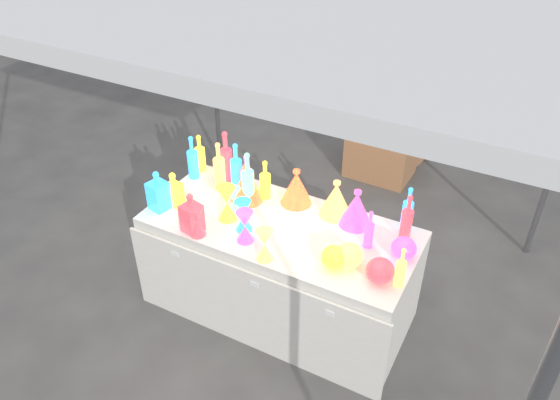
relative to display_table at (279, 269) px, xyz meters
The scene contains 33 objects.
ground 0.37m from the display_table, 90.00° to the left, with size 80.00×80.00×0.00m, color #5F5D58.
display_table is the anchor object (origin of this frame).
cardboard_box_closed 2.08m from the display_table, 89.41° to the left, with size 0.62×0.45×0.45m, color #B17850.
cardboard_box_flat 2.46m from the display_table, 89.63° to the left, with size 0.61×0.44×0.05m, color #B17850.
bottle_0 1.05m from the display_table, 158.43° to the left, with size 0.08×0.08×0.29m, color red, non-canonical shape.
bottle_1 1.02m from the display_table, 164.88° to the left, with size 0.08×0.08×0.34m, color #198B30, non-canonical shape.
bottle_2 0.88m from the display_table, 152.86° to the left, with size 0.09×0.09×0.40m, color #D45516, non-canonical shape.
bottle_3 0.68m from the display_table, 150.33° to the left, with size 0.08×0.08×0.33m, color #1C54A7, non-canonical shape.
bottle_4 0.84m from the display_table, 160.03° to the left, with size 0.08×0.08×0.35m, color #12735A, non-canonical shape.
bottle_5 0.67m from the display_table, 156.44° to the left, with size 0.09×0.09×0.39m, color #A42059, non-canonical shape.
bottle_6 0.63m from the display_table, 134.57° to the left, with size 0.08×0.08×0.29m, color red, non-canonical shape.
bottle_7 0.78m from the display_table, 152.11° to the left, with size 0.09×0.09×0.36m, color #198B30, non-canonical shape.
decanter_0 0.91m from the display_table, behind, with size 0.10×0.10×0.25m, color red, non-canonical shape.
decanter_1 0.76m from the display_table, 147.21° to the right, with size 0.12×0.12×0.28m, color #D45516, non-canonical shape.
decanter_2 0.99m from the display_table, 165.89° to the right, with size 0.12×0.12×0.29m, color #198B30, non-canonical shape.
hourglass_0 0.71m from the display_table, 141.92° to the right, with size 0.10×0.10×0.20m, color #D45516, non-canonical shape.
hourglass_1 0.55m from the display_table, 116.91° to the right, with size 0.11×0.11×0.22m, color #1C54A7, non-canonical shape.
hourglass_2 0.59m from the display_table, 77.13° to the right, with size 0.11×0.11×0.21m, color #12735A, non-canonical shape.
hourglass_3 0.58m from the display_table, behind, with size 0.10×0.10×0.20m, color #A42059, non-canonical shape.
hourglass_4 0.61m from the display_table, 164.89° to the right, with size 0.12×0.12×0.25m, color red, non-canonical shape.
hourglass_5 0.54m from the display_table, 143.54° to the right, with size 0.11×0.11×0.22m, color #198B30, non-canonical shape.
globe_0 0.67m from the display_table, 22.61° to the right, with size 0.16×0.16×0.13m, color red, non-canonical shape.
globe_1 0.71m from the display_table, 14.45° to the right, with size 0.17×0.17×0.13m, color #12735A, non-canonical shape.
globe_2 0.89m from the display_table, 13.84° to the right, with size 0.17×0.17×0.13m, color #D45516, non-canonical shape.
globe_3 0.92m from the display_table, ahead, with size 0.16×0.16×0.12m, color #1C54A7, non-canonical shape.
lampshade_0 0.64m from the display_table, 154.27° to the left, with size 0.23×0.23×0.27m, color gold, non-canonical shape.
lampshade_1 0.58m from the display_table, 94.76° to the left, with size 0.22×0.22×0.26m, color gold, non-canonical shape.
lampshade_2 0.71m from the display_table, 30.90° to the left, with size 0.22×0.22×0.26m, color #1C54A7, non-canonical shape.
lampshade_3 0.64m from the display_table, 47.09° to the left, with size 0.22×0.22×0.26m, color #12735A, non-canonical shape.
bottle_8 0.97m from the display_table, 26.75° to the left, with size 0.07×0.07×0.31m, color #198B30, non-canonical shape.
bottle_9 0.96m from the display_table, 19.58° to the left, with size 0.07×0.07×0.32m, color #D45516, non-canonical shape.
bottle_10 0.78m from the display_table, ahead, with size 0.06×0.06×0.27m, color #1C54A7, non-canonical shape.
bottle_11 1.01m from the display_table, 10.92° to the right, with size 0.06×0.06×0.27m, color #12735A, non-canonical shape.
Camera 1 is at (1.33, -2.49, 2.93)m, focal length 35.00 mm.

